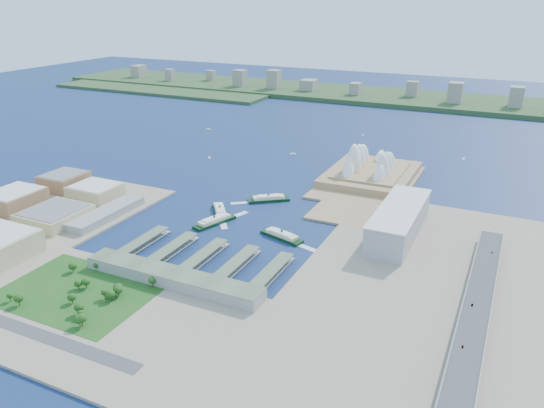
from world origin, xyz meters
The scene contains 26 objects.
ground centered at (0.00, 0.00, 0.00)m, with size 3000.00×3000.00×0.00m, color #0F1B47.
west_land centered at (-250.00, -105.00, 1.50)m, with size 220.00×390.00×3.00m, color gray.
south_land centered at (0.00, -210.00, 1.50)m, with size 720.00×180.00×3.00m, color gray.
east_land centered at (240.00, -50.00, 1.50)m, with size 240.00×500.00×3.00m, color gray.
peninsula centered at (107.50, 260.00, 1.50)m, with size 135.00×220.00×3.00m, color #9D7B56.
far_shore centered at (0.00, 980.00, 6.00)m, with size 2200.00×260.00×12.00m, color #2D4926.
opera_house centered at (105.00, 280.00, 32.00)m, with size 134.00×180.00×58.00m, color white, non-canonical shape.
toaster_building centered at (195.00, 80.00, 20.50)m, with size 45.00×155.00×35.00m, color #95959A.
expressway centered at (300.00, -60.00, 8.93)m, with size 26.00×340.00×11.85m, color gray, non-canonical shape.
west_buildings centered at (-250.00, -70.00, 16.50)m, with size 200.00×280.00×27.00m, color #8A6645, non-canonical shape.
ferry_wharves centered at (14.00, -75.00, 4.65)m, with size 184.00×90.00×9.30m, color #4F5E47, non-canonical shape.
terminal_building centered at (15.00, -135.00, 9.00)m, with size 200.00×28.00×12.00m, color gray.
park centered at (-60.00, -190.00, 11.00)m, with size 150.00×110.00×16.00m, color #194714, non-canonical shape.
far_skyline centered at (0.00, 960.00, 39.50)m, with size 1900.00×140.00×55.00m, color gray, non-canonical shape.
ferry_a centered at (-40.51, 51.63, 5.53)m, with size 14.89×58.48×11.06m, color black, non-canonical shape.
ferry_b centered at (-0.39, 120.98, 5.61)m, with size 15.11×59.37×11.23m, color black, non-canonical shape.
ferry_c centered at (-28.41, 17.94, 5.79)m, with size 15.59×61.25×11.58m, color black, non-canonical shape.
ferry_d centered at (68.34, 15.42, 5.48)m, with size 14.76×57.99×10.97m, color black, non-canonical shape.
boat_a centered at (-190.21, 266.43, 1.23)m, with size 3.19×12.75×2.46m, color white, non-canonical shape.
boat_b centered at (-63.03, 353.27, 1.43)m, with size 3.72×10.62×2.87m, color white, non-canonical shape.
boat_c centered at (226.94, 455.83, 1.43)m, with size 3.70×12.69×2.86m, color white, non-canonical shape.
boat_d centered at (-306.15, 451.15, 1.22)m, with size 3.17×14.47×2.44m, color white, non-canonical shape.
boat_e centered at (14.82, 544.61, 1.17)m, with size 3.02×9.50×2.33m, color white, non-canonical shape.
car_a centered at (296.00, -135.90, 15.46)m, with size 1.44×3.57×1.22m, color slate.
car_b centered at (296.00, -68.45, 15.46)m, with size 1.29×3.69×1.22m, color slate.
car_c centered at (304.00, 52.26, 15.45)m, with size 1.68×4.13×1.20m, color slate.
Camera 1 is at (309.31, -517.74, 277.40)m, focal length 35.00 mm.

